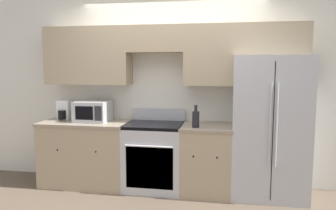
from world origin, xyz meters
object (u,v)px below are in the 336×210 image
Objects in this scene: refrigerator at (269,127)px; microwave at (93,111)px; oven_range at (155,156)px; bottle at (196,119)px.

refrigerator is 2.34m from microwave.
bottle is at bearing -16.67° from oven_range.
microwave reaches higher than oven_range.
oven_range is 3.79× the size of bottle.
refrigerator is at bearing 2.13° from oven_range.
refrigerator is 6.40× the size of bottle.
bottle is at bearing -8.51° from microwave.
refrigerator is 3.97× the size of microwave.
refrigerator reaches higher than bottle.
oven_range is 0.80m from bottle.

